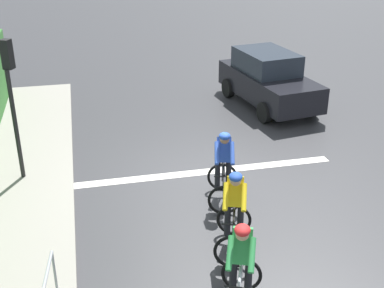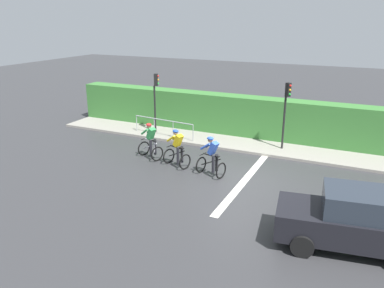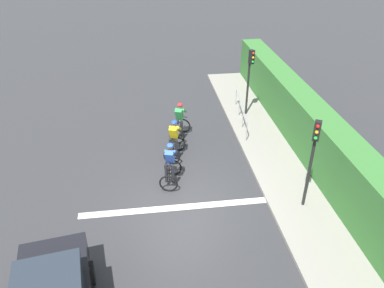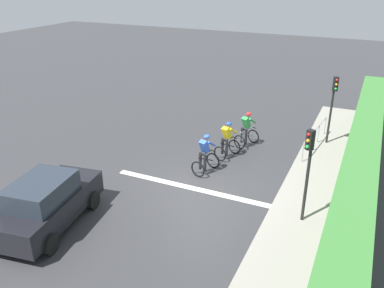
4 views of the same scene
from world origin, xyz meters
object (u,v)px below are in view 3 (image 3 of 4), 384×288
(cyclist_mid, at_px, (170,166))
(traffic_light_near_crossing, at_px, (313,153))
(cyclist_second, at_px, (174,141))
(traffic_light_far_junction, at_px, (250,73))
(pedestrian_railing_kerbside, at_px, (241,108))
(cyclist_lead, at_px, (180,122))

(cyclist_mid, xyz_separation_m, traffic_light_near_crossing, (4.30, -1.98, 1.43))
(cyclist_second, bearing_deg, traffic_light_far_junction, 40.42)
(cyclist_second, xyz_separation_m, cyclist_mid, (-0.31, -1.74, 0.00))
(cyclist_second, distance_m, cyclist_mid, 1.77)
(cyclist_second, height_order, traffic_light_far_junction, traffic_light_far_junction)
(cyclist_mid, relative_size, traffic_light_far_junction, 0.50)
(traffic_light_far_junction, relative_size, pedestrian_railing_kerbside, 0.90)
(pedestrian_railing_kerbside, bearing_deg, cyclist_lead, -161.52)
(cyclist_lead, height_order, cyclist_mid, same)
(traffic_light_far_junction, xyz_separation_m, pedestrian_railing_kerbside, (-0.49, -0.72, -1.43))
(traffic_light_near_crossing, distance_m, pedestrian_railing_kerbside, 6.48)
(cyclist_second, distance_m, traffic_light_far_junction, 5.28)
(traffic_light_far_junction, distance_m, pedestrian_railing_kerbside, 1.67)
(cyclist_second, bearing_deg, pedestrian_railing_kerbside, 37.25)
(cyclist_lead, height_order, traffic_light_far_junction, traffic_light_far_junction)
(cyclist_second, relative_size, cyclist_mid, 1.00)
(cyclist_mid, bearing_deg, traffic_light_near_crossing, -24.71)
(cyclist_second, bearing_deg, cyclist_lead, 76.15)
(pedestrian_railing_kerbside, bearing_deg, traffic_light_near_crossing, -84.42)
(traffic_light_far_junction, bearing_deg, cyclist_mid, -129.66)
(cyclist_mid, relative_size, traffic_light_near_crossing, 0.50)
(traffic_light_near_crossing, relative_size, traffic_light_far_junction, 1.00)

